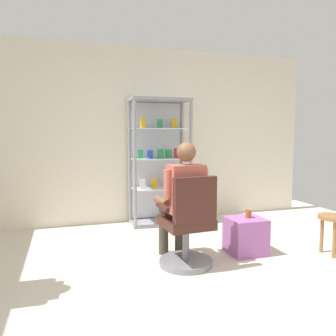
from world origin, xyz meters
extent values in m
plane|color=beige|center=(0.00, 0.00, 0.00)|extent=(7.20, 7.20, 0.00)
cube|color=silver|center=(0.00, 3.00, 1.35)|extent=(6.00, 0.10, 2.70)
cylinder|color=gray|center=(-0.02, 2.50, 0.95)|extent=(0.05, 0.05, 1.90)
cylinder|color=gray|center=(0.82, 2.50, 0.95)|extent=(0.05, 0.05, 1.90)
cylinder|color=gray|center=(-0.02, 2.90, 0.95)|extent=(0.05, 0.05, 1.90)
cylinder|color=gray|center=(0.82, 2.90, 0.95)|extent=(0.05, 0.05, 1.90)
cube|color=gray|center=(0.40, 2.70, 1.88)|extent=(0.90, 0.45, 0.04)
cube|color=gray|center=(0.40, 2.70, 0.02)|extent=(0.90, 0.45, 0.04)
cube|color=silver|center=(0.40, 2.92, 0.95)|extent=(0.84, 0.02, 1.80)
cube|color=silver|center=(0.40, 2.70, 0.55)|extent=(0.82, 0.39, 0.02)
cube|color=silver|center=(0.12, 2.66, 0.63)|extent=(0.08, 0.04, 0.13)
cube|color=gold|center=(0.32, 2.72, 0.63)|extent=(0.09, 0.04, 0.14)
cube|color=gold|center=(0.49, 2.66, 0.64)|extent=(0.08, 0.05, 0.16)
cube|color=purple|center=(0.67, 2.68, 0.63)|extent=(0.09, 0.05, 0.14)
cube|color=silver|center=(0.40, 2.70, 1.00)|extent=(0.82, 0.39, 0.02)
cube|color=#268C4C|center=(0.11, 2.74, 1.07)|extent=(0.08, 0.05, 0.13)
cube|color=#264CB2|center=(0.26, 2.72, 1.07)|extent=(0.08, 0.05, 0.12)
cube|color=#268C4C|center=(0.40, 2.66, 1.08)|extent=(0.09, 0.05, 0.14)
cube|color=#268C4C|center=(0.55, 2.74, 1.07)|extent=(0.09, 0.05, 0.13)
cube|color=red|center=(0.68, 2.73, 1.08)|extent=(0.08, 0.04, 0.15)
cube|color=silver|center=(0.40, 2.70, 1.45)|extent=(0.82, 0.39, 0.02)
cube|color=gold|center=(0.15, 2.74, 1.53)|extent=(0.08, 0.05, 0.15)
cube|color=#268C4C|center=(0.40, 2.68, 1.53)|extent=(0.07, 0.05, 0.13)
cube|color=gold|center=(0.64, 2.71, 1.53)|extent=(0.09, 0.03, 0.15)
cylinder|color=slate|center=(0.20, 1.02, 0.03)|extent=(0.56, 0.56, 0.06)
cylinder|color=slate|center=(0.20, 1.02, 0.24)|extent=(0.07, 0.07, 0.41)
cube|color=#3F1E19|center=(0.20, 1.02, 0.46)|extent=(0.51, 0.51, 0.10)
cube|color=#3F1E19|center=(0.22, 0.81, 0.73)|extent=(0.44, 0.11, 0.45)
cube|color=#3F1E19|center=(0.46, 1.04, 0.64)|extent=(0.06, 0.30, 0.04)
cube|color=#3F1E19|center=(-0.05, 1.01, 0.64)|extent=(0.06, 0.30, 0.04)
cylinder|color=#3F382D|center=(0.29, 1.23, 0.56)|extent=(0.17, 0.41, 0.14)
cylinder|color=#3F382D|center=(0.28, 1.43, 0.28)|extent=(0.11, 0.11, 0.56)
cylinder|color=#3F382D|center=(0.09, 1.22, 0.56)|extent=(0.17, 0.41, 0.14)
cylinder|color=#3F382D|center=(0.08, 1.42, 0.28)|extent=(0.11, 0.11, 0.56)
cube|color=#BF594C|center=(0.20, 1.02, 0.81)|extent=(0.37, 0.24, 0.50)
sphere|color=brown|center=(0.20, 1.02, 1.19)|extent=(0.20, 0.20, 0.20)
cylinder|color=#BF594C|center=(0.40, 1.04, 0.88)|extent=(0.09, 0.09, 0.28)
cylinder|color=brown|center=(0.39, 1.22, 0.66)|extent=(0.10, 0.30, 0.08)
cylinder|color=#BF594C|center=(0.01, 1.01, 0.88)|extent=(0.09, 0.09, 0.28)
cylinder|color=brown|center=(-0.01, 1.19, 0.66)|extent=(0.10, 0.30, 0.08)
cube|color=#9E599E|center=(0.99, 1.15, 0.21)|extent=(0.41, 0.38, 0.41)
cylinder|color=brown|center=(1.02, 1.16, 0.46)|extent=(0.07, 0.07, 0.09)
cylinder|color=olive|center=(1.90, 0.82, 0.43)|extent=(0.32, 0.32, 0.04)
cylinder|color=olive|center=(1.85, 0.91, 0.21)|extent=(0.04, 0.04, 0.41)
cylinder|color=olive|center=(1.85, 0.72, 0.21)|extent=(0.04, 0.04, 0.41)
camera|label=1|loc=(-0.99, -2.17, 1.37)|focal=35.85mm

